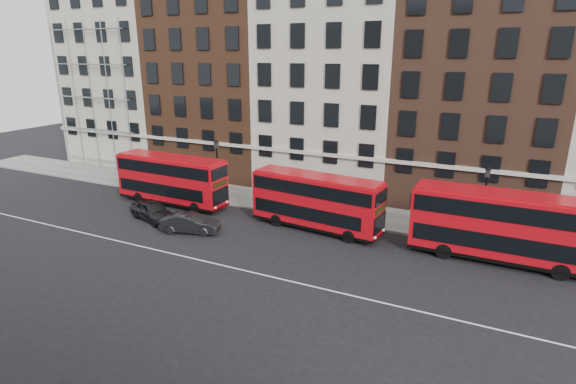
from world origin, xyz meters
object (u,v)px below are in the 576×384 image
at_px(bus_b, 171,179).
at_px(car_rear, 153,211).
at_px(bus_c, 316,201).
at_px(car_front, 190,223).
at_px(bus_d, 500,225).

bearing_deg(bus_b, car_rear, -71.99).
xyz_separation_m(bus_b, bus_c, (13.47, 0.00, -0.06)).
relative_size(bus_b, car_rear, 2.26).
bearing_deg(car_front, bus_b, 32.80).
height_order(bus_b, car_front, bus_b).
bearing_deg(bus_d, car_rear, -171.06).
xyz_separation_m(car_rear, car_front, (4.25, -0.80, -0.07)).
relative_size(car_rear, car_front, 1.06).
height_order(bus_c, bus_d, bus_d).
xyz_separation_m(bus_b, bus_d, (25.88, -0.00, 0.13)).
xyz_separation_m(bus_d, car_rear, (-24.75, -3.78, -1.65)).
height_order(bus_c, car_front, bus_c).
distance_m(bus_d, car_front, 21.08).
distance_m(bus_b, car_front, 7.23).
bearing_deg(bus_d, bus_b, -179.73).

